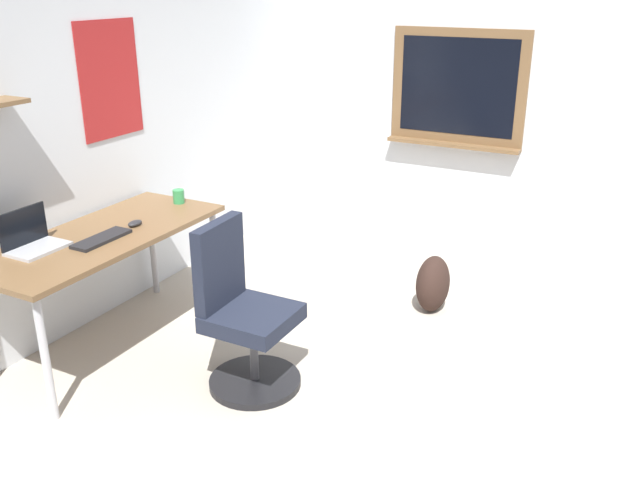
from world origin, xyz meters
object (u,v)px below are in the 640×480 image
Objects in this scene: desk at (102,245)px; keyboard at (102,239)px; laptop at (32,240)px; coffee_mug at (179,196)px; office_chair at (243,318)px; computer_mouse at (135,223)px; backpack at (433,284)px.

keyboard is at bearing -133.16° from desk.
laptop is 1.06m from coffee_mug.
desk is at bearing 177.18° from coffee_mug.
keyboard is 4.02× the size of coffee_mug.
laptop is at bearing 108.71° from office_chair.
laptop reaches higher than computer_mouse.
laptop is 2.98× the size of computer_mouse.
coffee_mug is (0.66, 0.94, 0.38)m from office_chair.
desk is 0.41m from laptop.
backpack is at bearing -66.06° from coffee_mug.
laptop is (-0.35, 0.16, 0.12)m from desk.
office_chair is at bearing -101.08° from computer_mouse.
backpack is (1.74, -1.77, -0.60)m from laptop.
office_chair reaches higher than keyboard.
coffee_mug reaches higher than backpack.
laptop is at bearing 156.07° from desk.
office_chair is 1.21m from coffee_mug.
computer_mouse is 1.13× the size of coffee_mug.
backpack is at bearing -52.20° from computer_mouse.
computer_mouse is (0.28, 0.00, 0.01)m from keyboard.
coffee_mug is at bearing 54.87° from office_chair.
office_chair is 9.13× the size of computer_mouse.
office_chair is (0.03, -0.97, -0.27)m from desk.
keyboard is (0.28, -0.24, -0.04)m from laptop.
office_chair is at bearing -71.29° from laptop.
laptop is 0.37m from keyboard.
laptop is 0.78× the size of backpack.
keyboard is at bearing 133.79° from backpack.
coffee_mug reaches higher than computer_mouse.
desk is 17.09× the size of coffee_mug.
desk is 0.14m from keyboard.
laptop reaches higher than office_chair.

